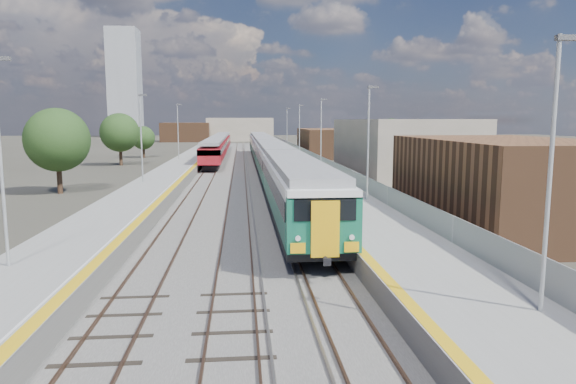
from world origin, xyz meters
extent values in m
plane|color=#47443A|center=(0.00, 50.00, 0.00)|extent=(320.00, 320.00, 0.00)
cube|color=#565451|center=(-2.25, 52.50, 0.03)|extent=(10.50, 155.00, 0.06)
cube|color=#4C3323|center=(0.78, 55.00, 0.11)|extent=(0.07, 160.00, 0.14)
cube|color=#4C3323|center=(2.22, 55.00, 0.11)|extent=(0.07, 160.00, 0.14)
cube|color=#4C3323|center=(-2.72, 55.00, 0.11)|extent=(0.07, 160.00, 0.14)
cube|color=#4C3323|center=(-1.28, 55.00, 0.11)|extent=(0.07, 160.00, 0.14)
cube|color=#4C3323|center=(-6.22, 55.00, 0.11)|extent=(0.07, 160.00, 0.14)
cube|color=#4C3323|center=(-4.78, 55.00, 0.11)|extent=(0.07, 160.00, 0.14)
cube|color=gray|center=(0.45, 55.00, 0.10)|extent=(0.08, 160.00, 0.10)
cube|color=gray|center=(-0.95, 55.00, 0.10)|extent=(0.08, 160.00, 0.10)
cube|color=slate|center=(5.25, 52.50, 0.50)|extent=(4.70, 155.00, 1.00)
cube|color=gray|center=(5.25, 52.50, 1.00)|extent=(4.70, 155.00, 0.03)
cube|color=gold|center=(3.15, 52.50, 1.02)|extent=(0.40, 155.00, 0.01)
cube|color=gray|center=(7.45, 52.50, 1.60)|extent=(0.06, 155.00, 1.20)
cylinder|color=#9EA0A3|center=(6.60, 2.00, 4.77)|extent=(0.12, 0.12, 7.50)
cube|color=#4C4C4F|center=(6.85, 2.00, 8.42)|extent=(0.70, 0.18, 0.14)
cylinder|color=#9EA0A3|center=(6.60, 22.00, 4.77)|extent=(0.12, 0.12, 7.50)
cube|color=#4C4C4F|center=(6.85, 22.00, 8.42)|extent=(0.70, 0.18, 0.14)
cylinder|color=#9EA0A3|center=(6.60, 42.00, 4.77)|extent=(0.12, 0.12, 7.50)
cube|color=#4C4C4F|center=(6.85, 42.00, 8.42)|extent=(0.70, 0.18, 0.14)
cylinder|color=#9EA0A3|center=(6.60, 62.00, 4.77)|extent=(0.12, 0.12, 7.50)
cube|color=#4C4C4F|center=(6.85, 62.00, 8.42)|extent=(0.70, 0.18, 0.14)
cylinder|color=#9EA0A3|center=(6.60, 82.00, 4.77)|extent=(0.12, 0.12, 7.50)
cube|color=#4C4C4F|center=(6.85, 82.00, 8.42)|extent=(0.70, 0.18, 0.14)
cube|color=slate|center=(-9.05, 52.50, 0.50)|extent=(4.30, 155.00, 1.00)
cube|color=gray|center=(-9.05, 52.50, 1.00)|extent=(4.30, 155.00, 0.03)
cube|color=gold|center=(-7.15, 52.50, 1.02)|extent=(0.45, 155.00, 0.01)
cube|color=silver|center=(-7.50, 52.50, 1.03)|extent=(0.08, 155.00, 0.01)
cylinder|color=#9EA0A3|center=(-10.20, 8.00, 4.77)|extent=(0.12, 0.12, 7.50)
cube|color=#4C4C4F|center=(-9.95, 8.00, 8.42)|extent=(0.70, 0.18, 0.14)
cylinder|color=#9EA0A3|center=(-10.20, 34.00, 4.77)|extent=(0.12, 0.12, 7.50)
cube|color=#4C4C4F|center=(-9.95, 34.00, 8.42)|extent=(0.70, 0.18, 0.14)
cylinder|color=#9EA0A3|center=(-10.20, 60.00, 4.77)|extent=(0.12, 0.12, 7.50)
cube|color=#4C4C4F|center=(-9.95, 60.00, 8.42)|extent=(0.70, 0.18, 0.14)
cube|color=brown|center=(14.00, 18.00, 2.60)|extent=(9.00, 16.00, 5.20)
cube|color=gray|center=(16.00, 45.00, 3.20)|extent=(11.00, 22.00, 6.40)
cube|color=brown|center=(13.00, 78.00, 2.40)|extent=(8.00, 18.00, 4.80)
cube|color=gray|center=(-2.00, 150.00, 3.50)|extent=(20.00, 14.00, 7.00)
cube|color=brown|center=(-18.00, 145.00, 2.80)|extent=(14.00, 12.00, 5.60)
cube|color=gray|center=(-45.00, 190.00, 20.00)|extent=(11.00, 11.00, 40.00)
cube|color=black|center=(1.50, 18.93, 0.92)|extent=(2.86, 20.47, 0.48)
cube|color=#115A46|center=(1.50, 18.93, 1.76)|extent=(2.96, 20.47, 1.20)
cube|color=black|center=(1.50, 18.93, 2.71)|extent=(3.02, 20.47, 0.82)
cube|color=white|center=(1.50, 18.93, 3.36)|extent=(2.96, 20.47, 0.50)
cube|color=gray|center=(1.50, 18.93, 3.80)|extent=(2.62, 20.47, 0.42)
cube|color=black|center=(1.50, 39.90, 0.92)|extent=(2.86, 20.47, 0.48)
cube|color=#115A46|center=(1.50, 39.90, 1.76)|extent=(2.96, 20.47, 1.20)
cube|color=black|center=(1.50, 39.90, 2.71)|extent=(3.02, 20.47, 0.82)
cube|color=white|center=(1.50, 39.90, 3.36)|extent=(2.96, 20.47, 0.50)
cube|color=gray|center=(1.50, 39.90, 3.80)|extent=(2.62, 20.47, 0.42)
cube|color=black|center=(1.50, 60.87, 0.92)|extent=(2.86, 20.47, 0.48)
cube|color=#115A46|center=(1.50, 60.87, 1.76)|extent=(2.96, 20.47, 1.20)
cube|color=black|center=(1.50, 60.87, 2.71)|extent=(3.02, 20.47, 0.82)
cube|color=white|center=(1.50, 60.87, 3.36)|extent=(2.96, 20.47, 0.50)
cube|color=gray|center=(1.50, 60.87, 3.80)|extent=(2.62, 20.47, 0.42)
cube|color=black|center=(1.50, 81.84, 0.92)|extent=(2.86, 20.47, 0.48)
cube|color=#115A46|center=(1.50, 81.84, 1.76)|extent=(2.96, 20.47, 1.20)
cube|color=black|center=(1.50, 81.84, 2.71)|extent=(3.02, 20.47, 0.82)
cube|color=white|center=(1.50, 81.84, 3.36)|extent=(2.96, 20.47, 0.50)
cube|color=gray|center=(1.50, 81.84, 3.80)|extent=(2.62, 20.47, 0.42)
cube|color=#115A46|center=(1.50, 8.43, 2.26)|extent=(2.94, 0.63, 2.20)
cube|color=black|center=(1.50, 8.11, 2.89)|extent=(2.41, 0.06, 0.84)
cube|color=#EFAC0F|center=(1.50, 8.04, 2.15)|extent=(1.10, 0.10, 2.20)
cube|color=black|center=(-5.50, 59.15, 0.46)|extent=(1.85, 15.74, 0.64)
cube|color=maroon|center=(-5.50, 59.15, 2.00)|extent=(2.73, 18.52, 1.95)
cube|color=black|center=(-5.50, 59.15, 2.49)|extent=(2.79, 18.52, 0.68)
cube|color=gray|center=(-5.50, 59.15, 3.46)|extent=(2.44, 18.52, 0.39)
cube|color=black|center=(-5.50, 78.17, 0.46)|extent=(1.85, 15.74, 0.64)
cube|color=maroon|center=(-5.50, 78.17, 2.00)|extent=(2.73, 18.52, 1.95)
cube|color=black|center=(-5.50, 78.17, 2.49)|extent=(2.79, 18.52, 0.68)
cube|color=gray|center=(-5.50, 78.17, 3.46)|extent=(2.44, 18.52, 0.39)
cube|color=black|center=(-5.50, 97.19, 0.46)|extent=(1.85, 15.74, 0.64)
cube|color=maroon|center=(-5.50, 97.19, 2.00)|extent=(2.73, 18.52, 1.95)
cube|color=black|center=(-5.50, 97.19, 2.49)|extent=(2.79, 18.52, 0.68)
cube|color=gray|center=(-5.50, 97.19, 3.46)|extent=(2.44, 18.52, 0.39)
cylinder|color=#382619|center=(-17.33, 34.51, 1.28)|extent=(0.44, 0.44, 2.57)
sphere|color=#1E3B16|center=(-17.33, 34.51, 4.64)|extent=(5.42, 5.42, 5.42)
cylinder|color=#382619|center=(-18.54, 62.68, 1.28)|extent=(0.44, 0.44, 2.55)
sphere|color=#1E3B16|center=(-18.54, 62.68, 4.61)|extent=(5.39, 5.39, 5.39)
cylinder|color=#382619|center=(-18.16, 77.69, 0.93)|extent=(0.44, 0.44, 1.86)
sphere|color=#1E3B16|center=(-18.16, 77.69, 3.36)|extent=(3.93, 3.93, 3.93)
cylinder|color=#382619|center=(21.50, 67.16, 1.15)|extent=(0.44, 0.44, 2.30)
sphere|color=#1E3B16|center=(21.50, 67.16, 4.15)|extent=(4.86, 4.86, 4.86)
camera|label=1|loc=(-1.67, -11.03, 6.29)|focal=32.00mm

